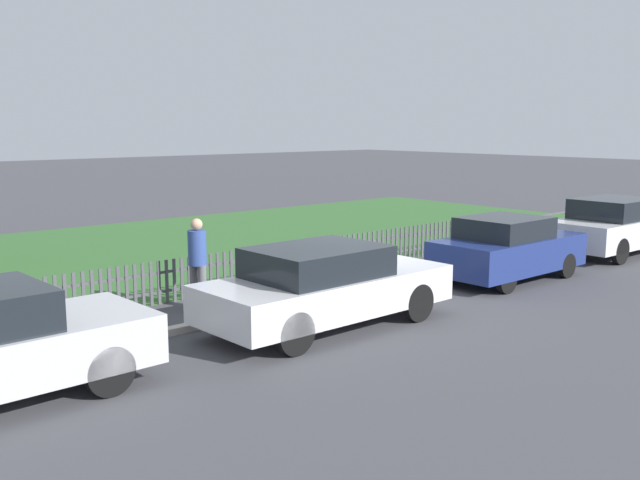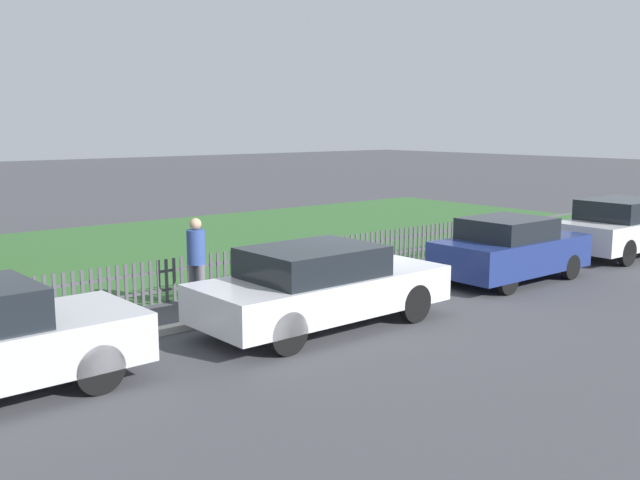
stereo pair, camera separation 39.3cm
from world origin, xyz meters
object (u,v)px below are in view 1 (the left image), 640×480
Objects in this scene: parked_car_navy_estate at (507,248)px; parked_car_red_compact at (617,226)px; covered_motorcycle at (285,270)px; pedestrian_near_fence at (197,258)px; parked_car_black_saloon at (324,285)px.

parked_car_navy_estate is 4.93m from parked_car_red_compact.
parked_car_navy_estate is 0.83× the size of parked_car_red_compact.
parked_car_navy_estate is at bearing -14.89° from covered_motorcycle.
covered_motorcycle is at bearing -120.12° from pedestrian_near_fence.
parked_car_navy_estate is at bearing -119.14° from pedestrian_near_fence.
parked_car_black_saloon is 2.67× the size of pedestrian_near_fence.
parked_car_navy_estate is 5.17m from covered_motorcycle.
parked_car_red_compact is (4.93, -0.02, 0.05)m from parked_car_navy_estate.
parked_car_navy_estate is at bearing 0.88° from parked_car_black_saloon.
pedestrian_near_fence is at bearing 163.81° from covered_motorcycle.
parked_car_red_compact is at bearing -110.90° from pedestrian_near_fence.
parked_car_black_saloon is 2.69m from pedestrian_near_fence.
pedestrian_near_fence reaches higher than parked_car_red_compact.
parked_car_black_saloon is 1.22× the size of parked_car_navy_estate.
parked_car_black_saloon is 5.52m from parked_car_navy_estate.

